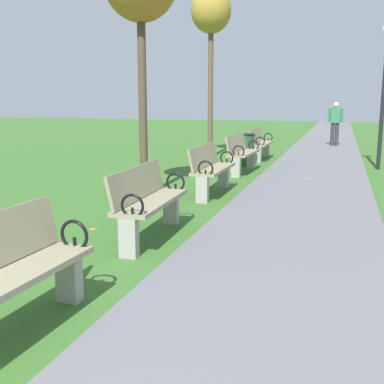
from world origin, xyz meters
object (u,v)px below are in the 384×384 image
(park_bench_4, at_px, (211,168))
(park_bench_6, at_px, (260,143))
(park_bench_3, at_px, (148,200))
(pedestrian_walking, at_px, (335,121))
(trash_bin, at_px, (246,150))
(tree_3, at_px, (211,15))
(park_bench_5, at_px, (242,152))

(park_bench_4, bearing_deg, park_bench_6, 90.00)
(park_bench_3, xyz_separation_m, pedestrian_walking, (1.99, 13.24, 0.44))
(park_bench_4, height_order, pedestrian_walking, pedestrian_walking)
(pedestrian_walking, relative_size, trash_bin, 1.93)
(park_bench_6, height_order, tree_3, tree_3)
(park_bench_6, distance_m, trash_bin, 1.41)
(trash_bin, bearing_deg, tree_3, 133.13)
(park_bench_4, height_order, park_bench_5, same)
(park_bench_3, height_order, park_bench_6, same)
(park_bench_5, bearing_deg, park_bench_4, -90.00)
(park_bench_5, distance_m, trash_bin, 1.26)
(park_bench_5, relative_size, tree_3, 0.33)
(park_bench_3, xyz_separation_m, park_bench_6, (-0.00, 8.35, 0.00))
(park_bench_3, relative_size, pedestrian_walking, 1.00)
(park_bench_3, relative_size, tree_3, 0.33)
(park_bench_5, distance_m, pedestrian_walking, 7.81)
(park_bench_6, xyz_separation_m, trash_bin, (-0.15, -1.40, -0.06))
(park_bench_6, height_order, pedestrian_walking, pedestrian_walking)
(park_bench_6, distance_m, pedestrian_walking, 5.29)
(park_bench_6, bearing_deg, tree_3, 176.91)
(park_bench_3, bearing_deg, trash_bin, 91.21)
(tree_3, relative_size, trash_bin, 5.78)
(park_bench_4, xyz_separation_m, tree_3, (-1.54, 5.50, 3.62))
(pedestrian_walking, bearing_deg, park_bench_3, -98.55)
(pedestrian_walking, bearing_deg, park_bench_4, -100.93)
(park_bench_3, relative_size, park_bench_6, 1.01)
(park_bench_4, xyz_separation_m, park_bench_6, (-0.00, 5.42, 0.00))
(park_bench_3, distance_m, park_bench_4, 2.93)
(park_bench_3, bearing_deg, tree_3, 100.34)
(park_bench_6, xyz_separation_m, pedestrian_walking, (1.99, 4.89, 0.44))
(park_bench_4, height_order, trash_bin, park_bench_4)
(park_bench_5, height_order, pedestrian_walking, pedestrian_walking)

